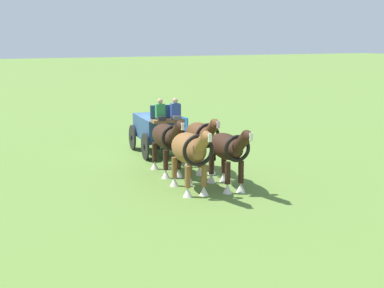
% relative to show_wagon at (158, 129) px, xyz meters
% --- Properties ---
extents(ground_plane, '(220.00, 220.00, 0.00)m').
position_rel_show_wagon_xyz_m(ground_plane, '(-0.18, 0.02, -1.11)').
color(ground_plane, olive).
extents(show_wagon, '(5.79, 2.08, 2.56)m').
position_rel_show_wagon_xyz_m(show_wagon, '(0.00, 0.00, 0.00)').
color(show_wagon, '#2D4C7A').
rests_on(show_wagon, ground).
extents(draft_horse_rear_near, '(3.01, 1.10, 2.18)m').
position_rel_show_wagon_xyz_m(draft_horse_rear_near, '(3.65, 0.24, 0.21)').
color(draft_horse_rear_near, brown).
rests_on(draft_horse_rear_near, ground).
extents(draft_horse_rear_off, '(3.21, 1.12, 2.19)m').
position_rel_show_wagon_xyz_m(draft_horse_rear_off, '(3.50, -1.05, 0.22)').
color(draft_horse_rear_off, '#331E14').
rests_on(draft_horse_rear_off, ground).
extents(draft_horse_lead_near, '(3.15, 1.09, 2.20)m').
position_rel_show_wagon_xyz_m(draft_horse_lead_near, '(6.24, -0.06, 0.22)').
color(draft_horse_lead_near, '#331E14').
rests_on(draft_horse_lead_near, ground).
extents(draft_horse_lead_off, '(3.08, 1.22, 2.24)m').
position_rel_show_wagon_xyz_m(draft_horse_lead_off, '(6.06, -1.35, 0.26)').
color(draft_horse_lead_off, brown).
rests_on(draft_horse_lead_off, ground).
extents(sponsor_banner, '(3.20, 0.17, 1.10)m').
position_rel_show_wagon_xyz_m(sponsor_banner, '(-3.93, 2.43, -0.56)').
color(sponsor_banner, '#1959B2').
rests_on(sponsor_banner, ground).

